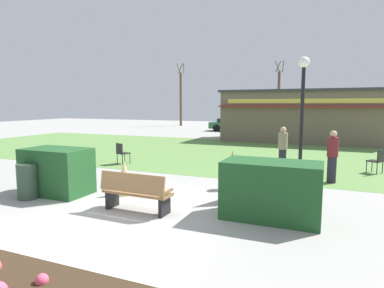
{
  "coord_description": "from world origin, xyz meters",
  "views": [
    {
      "loc": [
        4.31,
        -6.01,
        2.51
      ],
      "look_at": [
        0.1,
        4.11,
        1.18
      ],
      "focal_mm": 30.5,
      "sensor_mm": 36.0,
      "label": 1
    }
  ],
  "objects_px": {
    "park_bench": "(136,192)",
    "food_kiosk": "(306,116)",
    "trash_bin": "(27,181)",
    "parked_car_east_slot": "(356,127)",
    "tree_right_bg": "(278,99)",
    "tree_left_bg": "(181,98)",
    "lamppost_mid": "(302,103)",
    "person_standing": "(283,149)",
    "person_strolling": "(332,156)",
    "cafe_chair_west": "(377,159)",
    "parked_car_center_slot": "(290,126)",
    "parked_car_west_slot": "(232,124)",
    "cafe_chair_east": "(122,152)"
  },
  "relations": [
    {
      "from": "lamppost_mid",
      "to": "cafe_chair_west",
      "type": "distance_m",
      "value": 3.85
    },
    {
      "from": "cafe_chair_west",
      "to": "person_strolling",
      "type": "relative_size",
      "value": 0.53
    },
    {
      "from": "tree_left_bg",
      "to": "person_standing",
      "type": "bearing_deg",
      "value": -57.36
    },
    {
      "from": "cafe_chair_east",
      "to": "parked_car_center_slot",
      "type": "relative_size",
      "value": 0.21
    },
    {
      "from": "person_standing",
      "to": "tree_right_bg",
      "type": "xyz_separation_m",
      "value": [
        -3.19,
        21.63,
        2.2
      ]
    },
    {
      "from": "trash_bin",
      "to": "person_standing",
      "type": "height_order",
      "value": "person_standing"
    },
    {
      "from": "park_bench",
      "to": "food_kiosk",
      "type": "bearing_deg",
      "value": 81.07
    },
    {
      "from": "parked_car_west_slot",
      "to": "tree_right_bg",
      "type": "distance_m",
      "value": 6.07
    },
    {
      "from": "lamppost_mid",
      "to": "parked_car_east_slot",
      "type": "relative_size",
      "value": 0.93
    },
    {
      "from": "food_kiosk",
      "to": "tree_left_bg",
      "type": "distance_m",
      "value": 18.81
    },
    {
      "from": "park_bench",
      "to": "food_kiosk",
      "type": "distance_m",
      "value": 17.44
    },
    {
      "from": "lamppost_mid",
      "to": "person_standing",
      "type": "distance_m",
      "value": 2.15
    },
    {
      "from": "park_bench",
      "to": "person_standing",
      "type": "bearing_deg",
      "value": 67.15
    },
    {
      "from": "person_standing",
      "to": "tree_right_bg",
      "type": "height_order",
      "value": "tree_right_bg"
    },
    {
      "from": "park_bench",
      "to": "parked_car_west_slot",
      "type": "xyz_separation_m",
      "value": [
        -4.23,
        23.47,
        0.16
      ]
    },
    {
      "from": "parked_car_center_slot",
      "to": "parked_car_east_slot",
      "type": "relative_size",
      "value": 0.97
    },
    {
      "from": "park_bench",
      "to": "person_strolling",
      "type": "bearing_deg",
      "value": 48.91
    },
    {
      "from": "tree_right_bg",
      "to": "tree_left_bg",
      "type": "bearing_deg",
      "value": 174.41
    },
    {
      "from": "lamppost_mid",
      "to": "tree_right_bg",
      "type": "xyz_separation_m",
      "value": [
        -3.9,
        22.74,
        0.51
      ]
    },
    {
      "from": "person_strolling",
      "to": "tree_left_bg",
      "type": "distance_m",
      "value": 29.04
    },
    {
      "from": "food_kiosk",
      "to": "cafe_chair_east",
      "type": "xyz_separation_m",
      "value": [
        -6.63,
        -12.08,
        -1.22
      ]
    },
    {
      "from": "trash_bin",
      "to": "parked_car_west_slot",
      "type": "bearing_deg",
      "value": 92.36
    },
    {
      "from": "cafe_chair_west",
      "to": "parked_car_center_slot",
      "type": "xyz_separation_m",
      "value": [
        -4.81,
        16.43,
        0.12
      ]
    },
    {
      "from": "trash_bin",
      "to": "parked_car_west_slot",
      "type": "height_order",
      "value": "parked_car_west_slot"
    },
    {
      "from": "parked_car_west_slot",
      "to": "tree_left_bg",
      "type": "xyz_separation_m",
      "value": [
        -7.77,
        5.36,
        2.62
      ]
    },
    {
      "from": "trash_bin",
      "to": "parked_car_center_slot",
      "type": "distance_m",
      "value": 24.02
    },
    {
      "from": "food_kiosk",
      "to": "tree_left_bg",
      "type": "relative_size",
      "value": 1.54
    },
    {
      "from": "person_standing",
      "to": "parked_car_east_slot",
      "type": "distance_m",
      "value": 17.77
    },
    {
      "from": "tree_left_bg",
      "to": "trash_bin",
      "type": "bearing_deg",
      "value": -73.23
    },
    {
      "from": "tree_left_bg",
      "to": "park_bench",
      "type": "bearing_deg",
      "value": -67.4
    },
    {
      "from": "cafe_chair_west",
      "to": "parked_car_east_slot",
      "type": "relative_size",
      "value": 0.21
    },
    {
      "from": "parked_car_east_slot",
      "to": "tree_left_bg",
      "type": "bearing_deg",
      "value": 163.64
    },
    {
      "from": "parked_car_center_slot",
      "to": "tree_left_bg",
      "type": "bearing_deg",
      "value": 157.59
    },
    {
      "from": "tree_left_bg",
      "to": "tree_right_bg",
      "type": "relative_size",
      "value": 1.06
    },
    {
      "from": "food_kiosk",
      "to": "parked_car_center_slot",
      "type": "relative_size",
      "value": 2.65
    },
    {
      "from": "park_bench",
      "to": "cafe_chair_west",
      "type": "xyz_separation_m",
      "value": [
        5.81,
        7.04,
        0.05
      ]
    },
    {
      "from": "person_strolling",
      "to": "tree_right_bg",
      "type": "xyz_separation_m",
      "value": [
        -4.88,
        22.83,
        2.2
      ]
    },
    {
      "from": "food_kiosk",
      "to": "park_bench",
      "type": "bearing_deg",
      "value": -98.93
    },
    {
      "from": "trash_bin",
      "to": "person_strolling",
      "type": "bearing_deg",
      "value": 33.95
    },
    {
      "from": "lamppost_mid",
      "to": "tree_left_bg",
      "type": "bearing_deg",
      "value": 122.64
    },
    {
      "from": "trash_bin",
      "to": "parked_car_east_slot",
      "type": "xyz_separation_m",
      "value": [
        9.5,
        23.65,
        0.17
      ]
    },
    {
      "from": "cafe_chair_east",
      "to": "parked_car_east_slot",
      "type": "bearing_deg",
      "value": 61.02
    },
    {
      "from": "trash_bin",
      "to": "tree_right_bg",
      "type": "height_order",
      "value": "tree_right_bg"
    },
    {
      "from": "parked_car_center_slot",
      "to": "trash_bin",
      "type": "bearing_deg",
      "value": -100.2
    },
    {
      "from": "person_standing",
      "to": "trash_bin",
      "type": "bearing_deg",
      "value": 148.97
    },
    {
      "from": "cafe_chair_west",
      "to": "person_strolling",
      "type": "height_order",
      "value": "person_strolling"
    },
    {
      "from": "cafe_chair_west",
      "to": "parked_car_west_slot",
      "type": "distance_m",
      "value": 19.25
    },
    {
      "from": "park_bench",
      "to": "trash_bin",
      "type": "relative_size",
      "value": 1.8
    },
    {
      "from": "person_standing",
      "to": "parked_car_east_slot",
      "type": "relative_size",
      "value": 0.39
    },
    {
      "from": "park_bench",
      "to": "cafe_chair_west",
      "type": "bearing_deg",
      "value": 50.49
    }
  ]
}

